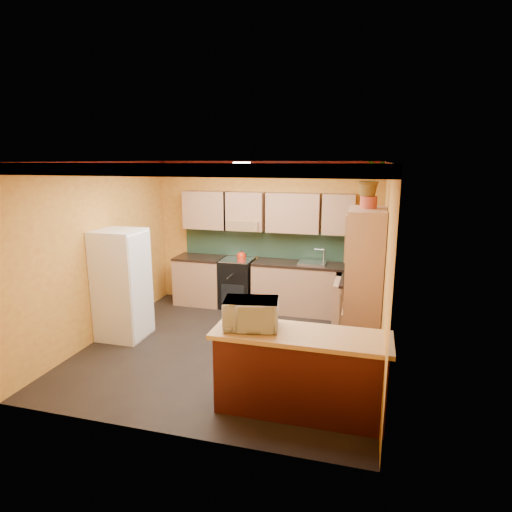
# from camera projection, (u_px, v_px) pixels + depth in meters

# --- Properties ---
(room_shell) EXTENTS (4.24, 4.24, 2.72)m
(room_shell) POSITION_uv_depth(u_px,v_px,m) (237.00, 205.00, 6.13)
(room_shell) COLOR black
(room_shell) RESTS_ON ground
(base_cabinets_back) EXTENTS (3.65, 0.60, 0.88)m
(base_cabinets_back) POSITION_uv_depth(u_px,v_px,m) (270.00, 286.00, 7.89)
(base_cabinets_back) COLOR tan
(base_cabinets_back) RESTS_ON ground
(countertop_back) EXTENTS (3.65, 0.62, 0.04)m
(countertop_back) POSITION_uv_depth(u_px,v_px,m) (270.00, 262.00, 7.79)
(countertop_back) COLOR black
(countertop_back) RESTS_ON base_cabinets_back
(stove) EXTENTS (0.58, 0.58, 0.91)m
(stove) POSITION_uv_depth(u_px,v_px,m) (237.00, 283.00, 8.05)
(stove) COLOR black
(stove) RESTS_ON ground
(kettle) EXTENTS (0.21, 0.21, 0.18)m
(kettle) POSITION_uv_depth(u_px,v_px,m) (241.00, 256.00, 7.85)
(kettle) COLOR red
(kettle) RESTS_ON stove
(sink) EXTENTS (0.48, 0.40, 0.03)m
(sink) POSITION_uv_depth(u_px,v_px,m) (312.00, 263.00, 7.58)
(sink) COLOR silver
(sink) RESTS_ON countertop_back
(base_cabinets_right) EXTENTS (0.60, 0.80, 0.88)m
(base_cabinets_right) POSITION_uv_depth(u_px,v_px,m) (359.00, 310.00, 6.65)
(base_cabinets_right) COLOR tan
(base_cabinets_right) RESTS_ON ground
(countertop_right) EXTENTS (0.62, 0.80, 0.04)m
(countertop_right) POSITION_uv_depth(u_px,v_px,m) (361.00, 282.00, 6.55)
(countertop_right) COLOR black
(countertop_right) RESTS_ON base_cabinets_right
(fridge) EXTENTS (0.68, 0.66, 1.70)m
(fridge) POSITION_uv_depth(u_px,v_px,m) (122.00, 285.00, 6.57)
(fridge) COLOR white
(fridge) RESTS_ON ground
(pantry) EXTENTS (0.48, 0.90, 2.10)m
(pantry) POSITION_uv_depth(u_px,v_px,m) (364.00, 286.00, 5.81)
(pantry) COLOR tan
(pantry) RESTS_ON ground
(fern_pot) EXTENTS (0.22, 0.22, 0.16)m
(fern_pot) POSITION_uv_depth(u_px,v_px,m) (369.00, 202.00, 5.61)
(fern_pot) COLOR #AA3E29
(fern_pot) RESTS_ON pantry
(fern) EXTENTS (0.42, 0.37, 0.45)m
(fern) POSITION_uv_depth(u_px,v_px,m) (370.00, 179.00, 5.54)
(fern) COLOR tan
(fern) RESTS_ON fern_pot
(breakfast_bar) EXTENTS (1.80, 0.55, 0.88)m
(breakfast_bar) POSITION_uv_depth(u_px,v_px,m) (300.00, 375.00, 4.65)
(breakfast_bar) COLOR #471610
(breakfast_bar) RESTS_ON ground
(bar_top) EXTENTS (1.90, 0.65, 0.05)m
(bar_top) POSITION_uv_depth(u_px,v_px,m) (301.00, 335.00, 4.54)
(bar_top) COLOR tan
(bar_top) RESTS_ON breakfast_bar
(microwave) EXTENTS (0.65, 0.49, 0.32)m
(microwave) POSITION_uv_depth(u_px,v_px,m) (251.00, 314.00, 4.64)
(microwave) COLOR white
(microwave) RESTS_ON bar_top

